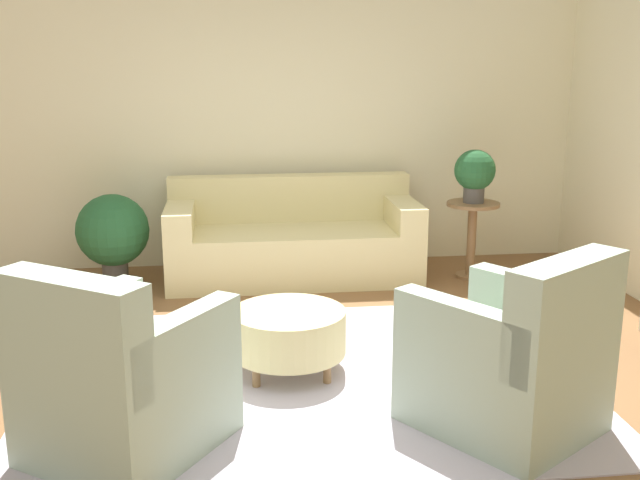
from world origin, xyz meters
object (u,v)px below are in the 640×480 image
at_px(potted_plant_floor, 113,232).
at_px(side_table, 472,228).
at_px(ottoman_table, 289,332).
at_px(armchair_left, 120,383).
at_px(couch, 293,242).
at_px(armchair_right, 513,363).
at_px(potted_plant_on_side_table, 475,172).

bearing_deg(potted_plant_floor, side_table, -2.42).
distance_m(side_table, potted_plant_floor, 3.15).
distance_m(ottoman_table, potted_plant_floor, 2.42).
bearing_deg(ottoman_table, armchair_left, -135.37).
bearing_deg(side_table, armchair_left, -134.33).
bearing_deg(potted_plant_floor, couch, 2.48).
distance_m(armchair_right, side_table, 2.85).
relative_size(armchair_left, potted_plant_on_side_table, 2.50).
bearing_deg(ottoman_table, couch, 84.23).
height_order(armchair_left, side_table, armchair_left).
height_order(armchair_left, armchair_right, same).
relative_size(armchair_left, ottoman_table, 1.62).
bearing_deg(potted_plant_floor, potted_plant_on_side_table, -2.42).
bearing_deg(side_table, armchair_right, -103.95).
relative_size(ottoman_table, potted_plant_on_side_table, 1.54).
bearing_deg(couch, potted_plant_floor, -177.52).
height_order(ottoman_table, potted_plant_floor, potted_plant_floor).
distance_m(potted_plant_on_side_table, potted_plant_floor, 3.18).
bearing_deg(armchair_left, side_table, 45.67).
bearing_deg(potted_plant_floor, armchair_left, -81.41).
xyz_separation_m(ottoman_table, potted_plant_on_side_table, (1.80, 1.87, 0.69)).
height_order(armchair_left, potted_plant_on_side_table, potted_plant_on_side_table).
distance_m(couch, potted_plant_on_side_table, 1.72).
relative_size(armchair_left, side_table, 1.69).
distance_m(couch, ottoman_table, 2.08).
bearing_deg(couch, potted_plant_on_side_table, -7.19).
relative_size(armchair_right, potted_plant_floor, 1.45).
relative_size(side_table, potted_plant_on_side_table, 1.47).
bearing_deg(couch, armchair_right, -73.14).
bearing_deg(ottoman_table, side_table, 46.18).
height_order(armchair_right, ottoman_table, armchair_right).
xyz_separation_m(couch, potted_plant_floor, (-1.56, -0.07, 0.15)).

